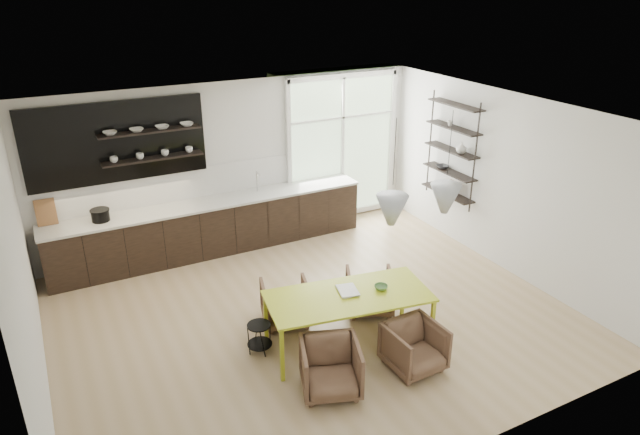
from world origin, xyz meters
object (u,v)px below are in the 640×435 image
Objects in this scene: armchair_back_left at (285,303)px; armchair_back_right at (370,291)px; armchair_front_left at (331,368)px; armchair_front_right at (414,347)px; dining_table at (348,299)px; wire_stool at (259,334)px.

armchair_back_right reaches higher than armchair_back_left.
armchair_front_left is 1.13m from armchair_front_right.
armchair_back_right reaches higher than armchair_front_right.
armchair_front_right reaches higher than armchair_back_left.
dining_table is 1.10m from armchair_back_left.
armchair_back_left is 0.99× the size of armchair_back_right.
dining_table is 1.03m from armchair_back_right.
armchair_back_left is at bearing 105.00° from armchair_front_left.
armchair_back_right is at bearing 6.20° from wire_stool.
armchair_front_left is at bearing 172.38° from armchair_front_right.
dining_table reaches higher than wire_stool.
wire_stool is at bearing 54.58° from armchair_back_left.
dining_table reaches higher than armchair_back_left.
armchair_back_left is 1.61× the size of wire_stool.
dining_table is at bearing 65.62° from armchair_back_right.
armchair_front_left is 1.04× the size of armchair_front_right.
dining_table is at bearing 120.39° from armchair_front_right.
armchair_back_right is 1.86m from armchair_front_left.
wire_stool is (-1.09, 0.41, -0.45)m from dining_table.
armchair_back_left is 1.57m from armchair_front_left.
armchair_front_right is (-0.22, -1.39, -0.00)m from armchair_back_right.
dining_table is 3.19× the size of armchair_front_left.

